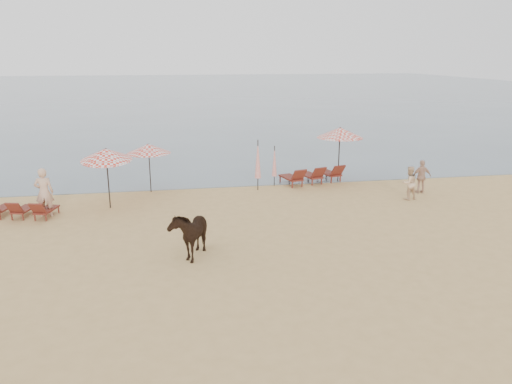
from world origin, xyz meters
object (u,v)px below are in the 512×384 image
at_px(umbrella_open_left_a, 149,149).
at_px(beachgoer_right_b, 422,177).
at_px(umbrella_closed_right, 274,161).
at_px(beachgoer_left, 44,192).
at_px(umbrella_open_right, 340,133).
at_px(umbrella_closed_left, 258,159).
at_px(lounger_cluster_right, 313,175).
at_px(cow, 190,232).
at_px(lounger_cluster_left, 10,208).
at_px(umbrella_open_left_b, 106,154).
at_px(beachgoer_right_a, 409,183).

bearing_deg(umbrella_open_left_a, beachgoer_right_b, -15.41).
distance_m(umbrella_closed_right, beachgoer_left, 10.53).
height_order(umbrella_open_right, umbrella_closed_right, umbrella_open_right).
relative_size(umbrella_open_right, beachgoer_left, 1.42).
distance_m(umbrella_open_right, beachgoer_right_b, 4.50).
relative_size(umbrella_closed_left, umbrella_closed_right, 1.21).
distance_m(umbrella_open_left_a, umbrella_closed_left, 5.12).
distance_m(umbrella_closed_left, beachgoer_right_b, 7.70).
xyz_separation_m(lounger_cluster_right, umbrella_open_left_a, (-8.01, -0.25, 1.63)).
relative_size(cow, beachgoer_right_b, 1.21).
height_order(lounger_cluster_left, umbrella_closed_right, umbrella_closed_right).
height_order(umbrella_closed_left, umbrella_closed_right, umbrella_closed_left).
relative_size(lounger_cluster_left, umbrella_open_left_b, 1.36).
relative_size(lounger_cluster_left, beachgoer_right_b, 2.31).
bearing_deg(umbrella_open_right, lounger_cluster_right, -163.23).
distance_m(umbrella_open_left_b, beachgoer_right_a, 13.19).
height_order(lounger_cluster_left, lounger_cluster_right, lounger_cluster_right).
xyz_separation_m(umbrella_open_left_a, cow, (1.48, -8.12, -1.28)).
bearing_deg(umbrella_closed_right, umbrella_open_right, 3.79).
bearing_deg(umbrella_open_right, umbrella_open_left_b, -153.79).
bearing_deg(umbrella_open_right, cow, -120.33).
relative_size(beachgoer_left, beachgoer_right_a, 1.31).
distance_m(lounger_cluster_right, beachgoer_right_b, 5.22).
bearing_deg(beachgoer_right_b, lounger_cluster_left, 4.31).
bearing_deg(umbrella_closed_left, beachgoer_right_b, -14.05).
distance_m(lounger_cluster_right, umbrella_open_left_b, 10.15).
height_order(umbrella_open_left_a, umbrella_closed_right, umbrella_open_left_a).
relative_size(umbrella_open_left_a, umbrella_open_right, 0.82).
distance_m(umbrella_closed_left, beachgoer_left, 9.45).
height_order(beachgoer_left, beachgoer_right_a, beachgoer_left).
height_order(umbrella_closed_left, beachgoer_right_b, umbrella_closed_left).
height_order(lounger_cluster_right, umbrella_closed_right, umbrella_closed_right).
bearing_deg(umbrella_open_right, lounger_cluster_left, -154.74).
bearing_deg(umbrella_open_left_a, lounger_cluster_right, -2.79).
bearing_deg(cow, umbrella_open_left_a, 121.39).
relative_size(umbrella_open_left_a, umbrella_closed_left, 0.95).
bearing_deg(cow, umbrella_closed_right, 82.29).
relative_size(umbrella_open_left_a, beachgoer_right_b, 1.47).
xyz_separation_m(cow, beachgoer_right_b, (11.01, 5.72, -0.01)).
bearing_deg(umbrella_open_left_b, beachgoer_right_a, 19.14).
bearing_deg(beachgoer_right_a, beachgoer_right_b, -149.36).
distance_m(umbrella_open_right, cow, 11.71).
bearing_deg(umbrella_closed_left, umbrella_closed_right, 34.71).
xyz_separation_m(umbrella_open_left_b, cow, (3.12, -5.82, -1.51)).
bearing_deg(beachgoer_right_b, umbrella_open_right, -38.83).
bearing_deg(cow, beachgoer_left, 158.24).
xyz_separation_m(lounger_cluster_right, cow, (-6.53, -8.37, 0.35)).
xyz_separation_m(lounger_cluster_left, umbrella_closed_right, (11.42, 3.07, 0.86)).
xyz_separation_m(umbrella_open_left_a, beachgoer_left, (-4.06, -2.99, -1.09)).
distance_m(beachgoer_left, beachgoer_right_a, 15.48).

